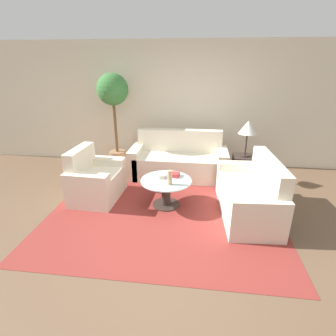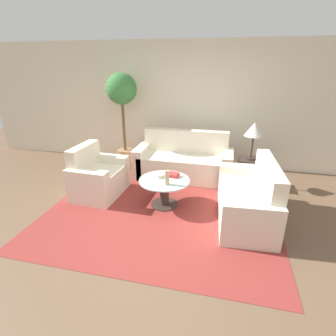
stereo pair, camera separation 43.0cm
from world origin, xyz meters
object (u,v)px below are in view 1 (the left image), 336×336
(potted_plant, at_px, (113,102))
(book_stack, at_px, (174,175))
(loveseat, at_px, (252,196))
(table_lamp, at_px, (248,128))
(bowl, at_px, (161,176))
(armchair, at_px, (94,181))
(sofa_main, at_px, (179,162))
(coffee_table, at_px, (166,189))
(vase, at_px, (170,178))

(potted_plant, height_order, book_stack, potted_plant)
(loveseat, xyz_separation_m, potted_plant, (-2.57, 1.59, 1.13))
(table_lamp, distance_m, bowl, 1.85)
(armchair, relative_size, loveseat, 0.64)
(sofa_main, bearing_deg, bowl, -98.73)
(armchair, xyz_separation_m, bowl, (1.16, -0.06, 0.18))
(loveseat, relative_size, potted_plant, 0.78)
(sofa_main, relative_size, coffee_table, 2.36)
(sofa_main, height_order, bowl, sofa_main)
(sofa_main, height_order, armchair, sofa_main)
(table_lamp, height_order, potted_plant, potted_plant)
(bowl, bearing_deg, potted_plant, 129.67)
(table_lamp, relative_size, potted_plant, 0.34)
(loveseat, bearing_deg, potted_plant, -125.47)
(armchair, distance_m, book_stack, 1.36)
(loveseat, xyz_separation_m, book_stack, (-1.21, 0.25, 0.18))
(loveseat, bearing_deg, coffee_table, -97.94)
(coffee_table, bearing_deg, potted_plant, 130.17)
(bowl, bearing_deg, loveseat, -6.92)
(loveseat, distance_m, potted_plant, 3.23)
(armchair, relative_size, coffee_table, 1.23)
(sofa_main, bearing_deg, armchair, -140.57)
(coffee_table, height_order, bowl, bowl)
(armchair, relative_size, book_stack, 5.04)
(table_lamp, bearing_deg, book_stack, -143.26)
(loveseat, bearing_deg, sofa_main, -141.21)
(armchair, distance_m, coffee_table, 1.25)
(table_lamp, bearing_deg, potted_plant, 171.25)
(loveseat, relative_size, table_lamp, 2.30)
(armchair, xyz_separation_m, loveseat, (2.56, -0.23, 0.00))
(sofa_main, bearing_deg, book_stack, -89.37)
(potted_plant, bearing_deg, bowl, -50.33)
(vase, bearing_deg, bowl, 125.33)
(table_lamp, bearing_deg, armchair, -159.75)
(sofa_main, bearing_deg, coffee_table, -94.36)
(vase, xyz_separation_m, bowl, (-0.16, 0.23, -0.08))
(table_lamp, distance_m, vase, 1.85)
(sofa_main, distance_m, table_lamp, 1.48)
(table_lamp, relative_size, bowl, 4.72)
(potted_plant, height_order, vase, potted_plant)
(armchair, bearing_deg, potted_plant, 3.28)
(armchair, xyz_separation_m, table_lamp, (2.60, 0.96, 0.76))
(coffee_table, relative_size, book_stack, 4.09)
(sofa_main, bearing_deg, vase, -90.66)
(vase, bearing_deg, potted_plant, 129.10)
(coffee_table, xyz_separation_m, bowl, (-0.08, 0.07, 0.19))
(loveseat, height_order, book_stack, loveseat)
(vase, height_order, book_stack, vase)
(loveseat, relative_size, coffee_table, 1.92)
(book_stack, bearing_deg, vase, -84.60)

